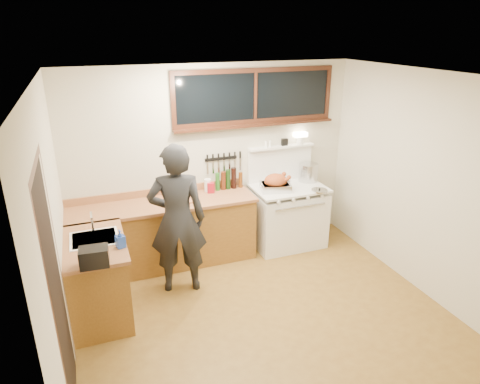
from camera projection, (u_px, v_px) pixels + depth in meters
name	position (u px, v px, depth m)	size (l,w,h in m)	color
ground_plane	(262.00, 313.00, 4.86)	(4.00, 3.50, 0.02)	brown
room_shell	(265.00, 175.00, 4.26)	(4.10, 3.60, 2.65)	beige
counter_back	(165.00, 233.00, 5.69)	(2.44, 0.64, 1.00)	brown
counter_left	(98.00, 279.00, 4.68)	(0.64, 1.09, 0.90)	brown
sink_unit	(95.00, 243.00, 4.61)	(0.50, 0.45, 0.37)	white
vintage_stove	(287.00, 214.00, 6.24)	(1.02, 0.74, 1.60)	white
back_window	(255.00, 103.00, 5.81)	(2.32, 0.13, 0.77)	black
left_doorway	(58.00, 293.00, 3.33)	(0.02, 1.04, 2.17)	black
knife_strip	(223.00, 159.00, 5.93)	(0.52, 0.03, 0.28)	black
man	(177.00, 220.00, 4.99)	(0.75, 0.57, 1.84)	black
soap_bottle	(120.00, 239.00, 4.38)	(0.11, 0.11, 0.19)	#2041A3
toaster	(94.00, 257.00, 4.04)	(0.28, 0.20, 0.19)	black
cutting_board	(179.00, 197.00, 5.56)	(0.37, 0.28, 0.13)	#965F3B
roast_turkey	(276.00, 183.00, 5.92)	(0.47, 0.39, 0.24)	silver
stockpot	(308.00, 172.00, 6.27)	(0.31, 0.31, 0.26)	silver
saucepan	(279.00, 178.00, 6.27)	(0.19, 0.29, 0.11)	silver
pot_lid	(319.00, 190.00, 5.92)	(0.30, 0.30, 0.04)	silver
coffee_tin	(211.00, 188.00, 5.84)	(0.11, 0.09, 0.14)	maroon
pitcher	(208.00, 185.00, 5.88)	(0.10, 0.10, 0.18)	white
bottle_cluster	(229.00, 180.00, 5.96)	(0.40, 0.07, 0.30)	black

